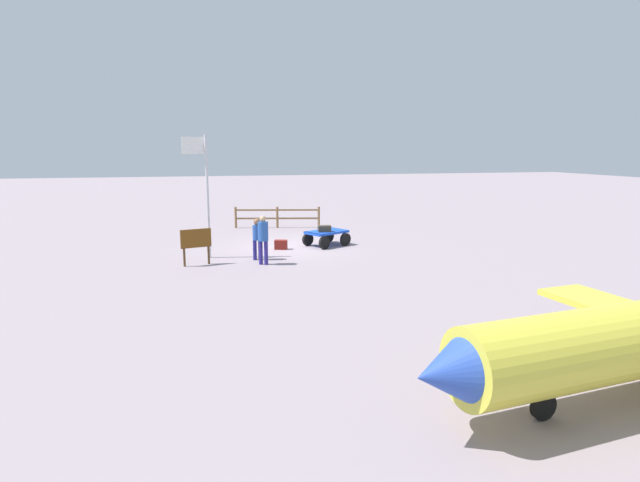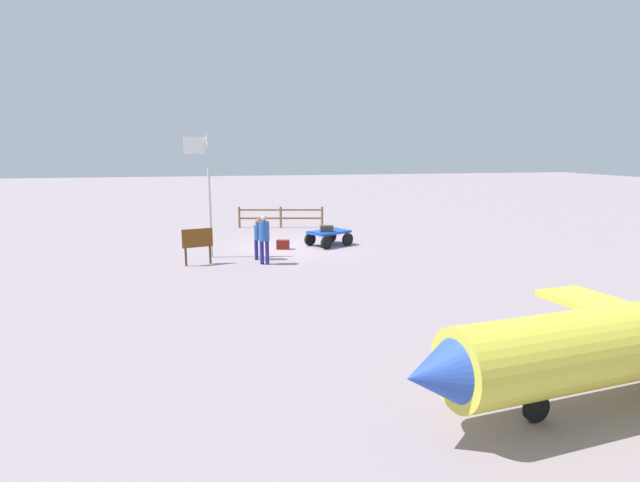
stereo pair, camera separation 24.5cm
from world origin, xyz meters
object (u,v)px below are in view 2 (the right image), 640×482
(suitcase_maroon, at_px, (283,245))
(luggage_cart, at_px, (329,235))
(suitcase_dark, at_px, (327,229))
(signboard, at_px, (198,241))
(worker_trailing, at_px, (259,236))
(worker_lead, at_px, (264,235))
(flagpole, at_px, (206,184))

(suitcase_maroon, bearing_deg, luggage_cart, -170.16)
(suitcase_dark, xyz_separation_m, signboard, (5.31, 2.34, 0.10))
(luggage_cart, bearing_deg, suitcase_dark, 56.65)
(signboard, bearing_deg, worker_trailing, -169.88)
(luggage_cart, relative_size, suitcase_dark, 3.68)
(worker_lead, xyz_separation_m, signboard, (2.33, -0.47, -0.19))
(suitcase_dark, distance_m, flagpole, 5.44)
(luggage_cart, height_order, suitcase_dark, suitcase_dark)
(suitcase_maroon, height_order, worker_trailing, worker_trailing)
(luggage_cart, xyz_separation_m, suitcase_dark, (0.14, 0.21, 0.32))
(luggage_cart, bearing_deg, signboard, 25.10)
(luggage_cart, relative_size, worker_trailing, 1.35)
(suitcase_maroon, relative_size, worker_lead, 0.33)
(luggage_cart, relative_size, suitcase_maroon, 3.65)
(worker_trailing, distance_m, signboard, 2.26)
(suitcase_dark, relative_size, worker_lead, 0.32)
(flagpole, xyz_separation_m, signboard, (0.38, 1.22, -1.92))
(suitcase_dark, distance_m, signboard, 5.80)
(suitcase_dark, bearing_deg, signboard, 23.82)
(worker_lead, distance_m, signboard, 2.38)
(suitcase_dark, relative_size, worker_trailing, 0.37)
(worker_trailing, xyz_separation_m, flagpole, (1.84, -0.82, 1.88))
(luggage_cart, relative_size, worker_lead, 1.19)
(worker_trailing, bearing_deg, suitcase_maroon, -123.41)
(signboard, bearing_deg, suitcase_maroon, -147.21)
(luggage_cart, xyz_separation_m, signboard, (5.44, 2.55, 0.42))
(worker_trailing, bearing_deg, luggage_cart, -146.23)
(luggage_cart, xyz_separation_m, worker_trailing, (3.22, 2.15, 0.46))
(suitcase_maroon, xyz_separation_m, flagpole, (3.03, 0.98, 2.60))
(worker_lead, distance_m, worker_trailing, 0.88)
(luggage_cart, bearing_deg, worker_lead, 44.12)
(flagpole, height_order, signboard, flagpole)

